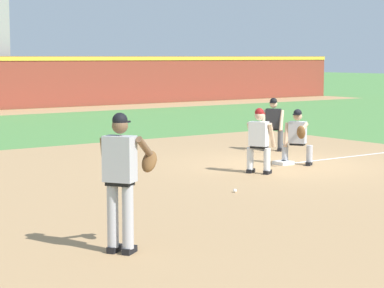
{
  "coord_description": "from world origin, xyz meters",
  "views": [
    {
      "loc": [
        -12.26,
        -13.04,
        2.58
      ],
      "look_at": [
        -5.14,
        -3.31,
        1.17
      ],
      "focal_mm": 70.0,
      "sensor_mm": 36.0,
      "label": 1
    }
  ],
  "objects_px": {
    "first_baseman": "(298,135)",
    "baseball": "(235,191)",
    "first_base_bag": "(283,163)",
    "baserunner": "(259,138)",
    "umpire": "(273,122)",
    "pitcher": "(122,174)"
  },
  "relations": [
    {
      "from": "baseball",
      "to": "first_baseman",
      "type": "bearing_deg",
      "value": 28.87
    },
    {
      "from": "first_baseman",
      "to": "baseball",
      "type": "bearing_deg",
      "value": -151.13
    },
    {
      "from": "first_baseman",
      "to": "umpire",
      "type": "distance_m",
      "value": 2.75
    },
    {
      "from": "baseball",
      "to": "pitcher",
      "type": "xyz_separation_m",
      "value": [
        -4.0,
        -2.54,
        1.02
      ]
    },
    {
      "from": "pitcher",
      "to": "baserunner",
      "type": "distance_m",
      "value": 7.15
    },
    {
      "from": "baseball",
      "to": "umpire",
      "type": "bearing_deg",
      "value": 41.32
    },
    {
      "from": "umpire",
      "to": "pitcher",
      "type": "bearing_deg",
      "value": -142.43
    },
    {
      "from": "baserunner",
      "to": "first_base_bag",
      "type": "bearing_deg",
      "value": 26.61
    },
    {
      "from": "baseball",
      "to": "first_baseman",
      "type": "xyz_separation_m",
      "value": [
        3.52,
        1.94,
        0.69
      ]
    },
    {
      "from": "first_base_bag",
      "to": "baserunner",
      "type": "height_order",
      "value": "baserunner"
    },
    {
      "from": "baseball",
      "to": "first_baseman",
      "type": "height_order",
      "value": "first_baseman"
    },
    {
      "from": "first_base_bag",
      "to": "first_baseman",
      "type": "bearing_deg",
      "value": -49.63
    },
    {
      "from": "first_baseman",
      "to": "baserunner",
      "type": "relative_size",
      "value": 0.92
    },
    {
      "from": "first_base_bag",
      "to": "umpire",
      "type": "height_order",
      "value": "umpire"
    },
    {
      "from": "baserunner",
      "to": "umpire",
      "type": "relative_size",
      "value": 1.0
    },
    {
      "from": "baserunner",
      "to": "baseball",
      "type": "bearing_deg",
      "value": -142.01
    },
    {
      "from": "first_base_bag",
      "to": "umpire",
      "type": "distance_m",
      "value": 2.76
    },
    {
      "from": "first_baseman",
      "to": "baserunner",
      "type": "xyz_separation_m",
      "value": [
        -1.61,
        -0.45,
        0.06
      ]
    },
    {
      "from": "baseball",
      "to": "first_baseman",
      "type": "relative_size",
      "value": 0.06
    },
    {
      "from": "first_base_bag",
      "to": "baseball",
      "type": "height_order",
      "value": "first_base_bag"
    },
    {
      "from": "baserunner",
      "to": "umpire",
      "type": "height_order",
      "value": "same"
    },
    {
      "from": "baseball",
      "to": "baserunner",
      "type": "xyz_separation_m",
      "value": [
        1.91,
        1.49,
        0.76
      ]
    }
  ]
}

